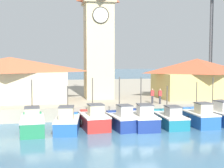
{
  "coord_description": "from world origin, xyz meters",
  "views": [
    {
      "loc": [
        -7.18,
        -23.08,
        6.31
      ],
      "look_at": [
        -0.7,
        9.67,
        3.5
      ],
      "focal_mm": 50.0,
      "sensor_mm": 36.0,
      "label": 1
    }
  ],
  "objects_px": {
    "fishing_boat_left_outer": "(67,122)",
    "fishing_boat_mid_left": "(122,120)",
    "clock_tower": "(98,36)",
    "fishing_boat_left_inner": "(94,120)",
    "warehouse_left": "(10,79)",
    "fishing_boat_center": "(143,119)",
    "port_crane_near": "(211,45)",
    "dock_worker_along_quay": "(160,96)",
    "fishing_boat_right_outer": "(217,115)",
    "fishing_boat_right_inner": "(199,117)",
    "warehouse_right": "(197,77)",
    "fishing_boat_far_left": "(32,123)",
    "fishing_boat_mid_right": "(169,119)",
    "dock_worker_near_tower": "(152,96)"
  },
  "relations": [
    {
      "from": "fishing_boat_far_left",
      "to": "fishing_boat_left_outer",
      "type": "distance_m",
      "value": 2.9
    },
    {
      "from": "fishing_boat_center",
      "to": "fishing_boat_right_inner",
      "type": "xyz_separation_m",
      "value": [
        5.49,
        -0.07,
        0.0
      ]
    },
    {
      "from": "fishing_boat_left_outer",
      "to": "fishing_boat_mid_left",
      "type": "distance_m",
      "value": 4.82
    },
    {
      "from": "fishing_boat_right_outer",
      "to": "warehouse_right",
      "type": "xyz_separation_m",
      "value": [
        2.27,
        8.91,
        3.05
      ]
    },
    {
      "from": "clock_tower",
      "to": "warehouse_right",
      "type": "relative_size",
      "value": 1.56
    },
    {
      "from": "fishing_boat_far_left",
      "to": "fishing_boat_left_outer",
      "type": "relative_size",
      "value": 1.01
    },
    {
      "from": "fishing_boat_mid_right",
      "to": "warehouse_right",
      "type": "xyz_separation_m",
      "value": [
        7.27,
        9.29,
        3.16
      ]
    },
    {
      "from": "fishing_boat_mid_left",
      "to": "fishing_boat_mid_right",
      "type": "xyz_separation_m",
      "value": [
        4.6,
        0.23,
        -0.09
      ]
    },
    {
      "from": "warehouse_right",
      "to": "dock_worker_along_quay",
      "type": "distance_m",
      "value": 8.14
    },
    {
      "from": "fishing_boat_left_outer",
      "to": "fishing_boat_left_inner",
      "type": "bearing_deg",
      "value": 14.33
    },
    {
      "from": "fishing_boat_far_left",
      "to": "warehouse_right",
      "type": "xyz_separation_m",
      "value": [
        19.59,
        9.59,
        3.04
      ]
    },
    {
      "from": "fishing_boat_right_inner",
      "to": "fishing_boat_mid_right",
      "type": "bearing_deg",
      "value": 174.72
    },
    {
      "from": "fishing_boat_mid_left",
      "to": "warehouse_right",
      "type": "distance_m",
      "value": 15.52
    },
    {
      "from": "fishing_boat_left_inner",
      "to": "fishing_boat_right_outer",
      "type": "height_order",
      "value": "fishing_boat_left_inner"
    },
    {
      "from": "fishing_boat_left_inner",
      "to": "dock_worker_along_quay",
      "type": "relative_size",
      "value": 2.78
    },
    {
      "from": "fishing_boat_mid_right",
      "to": "dock_worker_near_tower",
      "type": "relative_size",
      "value": 3.08
    },
    {
      "from": "fishing_boat_left_inner",
      "to": "warehouse_right",
      "type": "distance_m",
      "value": 17.14
    },
    {
      "from": "fishing_boat_left_inner",
      "to": "warehouse_left",
      "type": "height_order",
      "value": "warehouse_left"
    },
    {
      "from": "fishing_boat_center",
      "to": "port_crane_near",
      "type": "relative_size",
      "value": 0.27
    },
    {
      "from": "warehouse_right",
      "to": "dock_worker_near_tower",
      "type": "bearing_deg",
      "value": -149.57
    },
    {
      "from": "fishing_boat_right_inner",
      "to": "clock_tower",
      "type": "xyz_separation_m",
      "value": [
        -7.82,
        11.0,
        8.15
      ]
    },
    {
      "from": "fishing_boat_left_outer",
      "to": "fishing_boat_center",
      "type": "bearing_deg",
      "value": 1.02
    },
    {
      "from": "port_crane_near",
      "to": "fishing_boat_far_left",
      "type": "bearing_deg",
      "value": -141.49
    },
    {
      "from": "fishing_boat_far_left",
      "to": "warehouse_left",
      "type": "bearing_deg",
      "value": 106.43
    },
    {
      "from": "port_crane_near",
      "to": "dock_worker_near_tower",
      "type": "distance_m",
      "value": 24.56
    },
    {
      "from": "clock_tower",
      "to": "fishing_boat_left_outer",
      "type": "bearing_deg",
      "value": -111.91
    },
    {
      "from": "fishing_boat_right_outer",
      "to": "warehouse_left",
      "type": "xyz_separation_m",
      "value": [
        -20.2,
        9.07,
        3.15
      ]
    },
    {
      "from": "fishing_boat_far_left",
      "to": "dock_worker_near_tower",
      "type": "bearing_deg",
      "value": 23.37
    },
    {
      "from": "fishing_boat_left_outer",
      "to": "fishing_boat_mid_left",
      "type": "relative_size",
      "value": 1.01
    },
    {
      "from": "dock_worker_near_tower",
      "to": "dock_worker_along_quay",
      "type": "height_order",
      "value": "same"
    },
    {
      "from": "warehouse_right",
      "to": "dock_worker_near_tower",
      "type": "xyz_separation_m",
      "value": [
        -7.25,
        -4.26,
        -1.63
      ]
    },
    {
      "from": "fishing_boat_far_left",
      "to": "fishing_boat_left_outer",
      "type": "bearing_deg",
      "value": -0.21
    },
    {
      "from": "fishing_boat_left_outer",
      "to": "fishing_boat_far_left",
      "type": "bearing_deg",
      "value": 179.79
    },
    {
      "from": "fishing_boat_mid_right",
      "to": "fishing_boat_right_inner",
      "type": "relative_size",
      "value": 1.09
    },
    {
      "from": "warehouse_right",
      "to": "fishing_boat_left_inner",
      "type": "bearing_deg",
      "value": -147.82
    },
    {
      "from": "fishing_boat_left_outer",
      "to": "dock_worker_along_quay",
      "type": "distance_m",
      "value": 11.44
    },
    {
      "from": "fishing_boat_far_left",
      "to": "fishing_boat_mid_left",
      "type": "xyz_separation_m",
      "value": [
        7.72,
        0.08,
        -0.03
      ]
    },
    {
      "from": "fishing_boat_left_inner",
      "to": "clock_tower",
      "type": "bearing_deg",
      "value": 78.97
    },
    {
      "from": "fishing_boat_left_inner",
      "to": "warehouse_left",
      "type": "xyz_separation_m",
      "value": [
        -8.19,
        9.14,
        3.14
      ]
    },
    {
      "from": "dock_worker_along_quay",
      "to": "clock_tower",
      "type": "bearing_deg",
      "value": 133.46
    },
    {
      "from": "fishing_boat_mid_right",
      "to": "warehouse_right",
      "type": "bearing_deg",
      "value": 51.96
    },
    {
      "from": "fishing_boat_center",
      "to": "dock_worker_near_tower",
      "type": "height_order",
      "value": "fishing_boat_center"
    },
    {
      "from": "fishing_boat_right_outer",
      "to": "fishing_boat_mid_right",
      "type": "bearing_deg",
      "value": -175.69
    },
    {
      "from": "fishing_boat_left_outer",
      "to": "clock_tower",
      "type": "bearing_deg",
      "value": 68.09
    },
    {
      "from": "fishing_boat_far_left",
      "to": "warehouse_left",
      "type": "distance_m",
      "value": 10.63
    },
    {
      "from": "port_crane_near",
      "to": "dock_worker_along_quay",
      "type": "xyz_separation_m",
      "value": [
        -15.43,
        -17.71,
        -6.33
      ]
    },
    {
      "from": "fishing_boat_far_left",
      "to": "fishing_boat_mid_left",
      "type": "height_order",
      "value": "fishing_boat_mid_left"
    },
    {
      "from": "warehouse_left",
      "to": "fishing_boat_right_outer",
      "type": "bearing_deg",
      "value": -24.17
    },
    {
      "from": "port_crane_near",
      "to": "dock_worker_along_quay",
      "type": "distance_m",
      "value": 24.32
    },
    {
      "from": "fishing_boat_right_outer",
      "to": "port_crane_near",
      "type": "xyz_separation_m",
      "value": [
        11.19,
        22.01,
        7.75
      ]
    }
  ]
}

